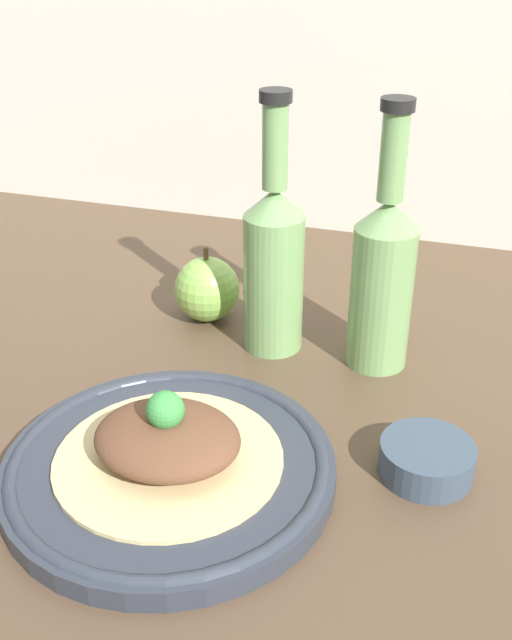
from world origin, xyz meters
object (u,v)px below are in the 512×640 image
at_px(apple, 207,289).
at_px(plated_food, 168,441).
at_px(cider_bottle_left, 274,261).
at_px(dipping_bowl, 427,459).
at_px(plate, 169,467).
at_px(cider_bottle_right, 383,275).

bearing_deg(apple, plated_food, -75.70).
xyz_separation_m(plated_food, cider_bottle_left, (0.02, 0.25, 0.07)).
xyz_separation_m(plated_food, dipping_bowl, (0.21, 0.07, -0.03)).
bearing_deg(cider_bottle_left, plated_food, -94.74).
bearing_deg(plate, dipping_bowl, 19.25).
bearing_deg(apple, dipping_bowl, -36.55).
bearing_deg(dipping_bowl, plate, -160.75).
xyz_separation_m(plated_food, cider_bottle_right, (0.14, 0.25, 0.07)).
bearing_deg(cider_bottle_left, apple, 158.12).
height_order(plate, cider_bottle_left, cider_bottle_left).
relative_size(cider_bottle_right, apple, 3.06).
bearing_deg(apple, plate, -75.70).
xyz_separation_m(apple, dipping_bowl, (0.29, -0.21, -0.02)).
bearing_deg(plate, cider_bottle_left, 85.26).
height_order(plate, plated_food, plated_food).
bearing_deg(cider_bottle_left, cider_bottle_right, 0.00).
height_order(cider_bottle_left, dipping_bowl, cider_bottle_left).
height_order(plate, apple, apple).
bearing_deg(dipping_bowl, apple, 143.45).
xyz_separation_m(plate, plated_food, (0.00, 0.00, 0.03)).
bearing_deg(cider_bottle_right, cider_bottle_left, 180.00).
height_order(cider_bottle_left, apple, cider_bottle_left).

